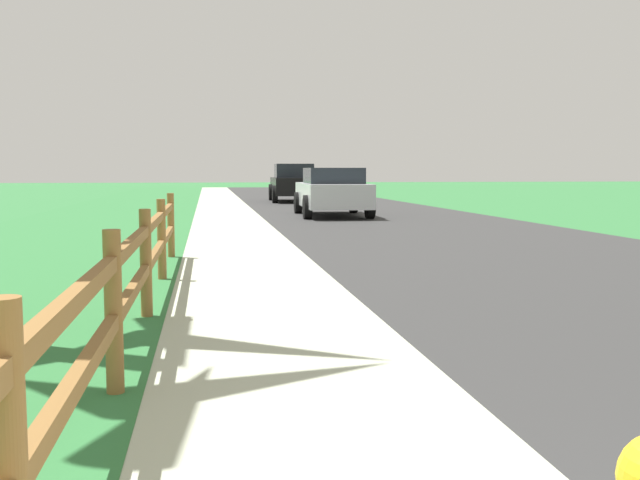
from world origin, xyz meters
TOP-DOWN VIEW (x-y plane):
  - ground_plane at (0.00, 25.00)m, footprint 120.00×120.00m
  - road_asphalt at (3.50, 27.00)m, footprint 7.00×66.00m
  - curb_concrete at (-3.00, 27.00)m, footprint 6.00×66.00m
  - grass_verge at (-4.50, 27.00)m, footprint 5.00×66.00m
  - rail_fence at (-2.17, 5.62)m, footprint 0.11×12.17m
  - parked_suv_silver at (2.18, 21.74)m, footprint 2.14×4.62m
  - parked_car_black at (2.23, 32.26)m, footprint 2.20×4.85m

SIDE VIEW (x-z plane):
  - ground_plane at x=0.00m, z-range 0.00..0.00m
  - road_asphalt at x=3.50m, z-range 0.00..0.01m
  - curb_concrete at x=-3.00m, z-range 0.00..0.01m
  - grass_verge at x=-4.50m, z-range 0.00..0.01m
  - rail_fence at x=-2.17m, z-range 0.09..1.12m
  - parked_suv_silver at x=2.18m, z-range 0.02..1.49m
  - parked_car_black at x=2.23m, z-range -0.01..1.67m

